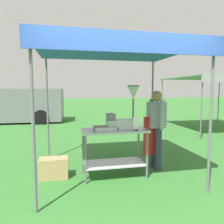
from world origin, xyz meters
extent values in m
plane|color=#33702D|center=(0.00, 6.00, 0.00)|extent=(70.00, 70.00, 0.00)
cylinder|color=slate|center=(-1.26, -0.17, 1.17)|extent=(0.04, 0.04, 2.34)
cylinder|color=slate|center=(1.31, -0.17, 1.17)|extent=(0.04, 0.04, 2.34)
cylinder|color=slate|center=(-1.26, 2.11, 1.17)|extent=(0.04, 0.04, 2.34)
cylinder|color=slate|center=(1.31, 2.11, 1.17)|extent=(0.04, 0.04, 2.34)
cube|color=blue|center=(0.03, 0.97, 2.37)|extent=(2.78, 2.47, 0.05)
cube|color=blue|center=(0.03, -0.26, 2.23)|extent=(2.78, 0.02, 0.24)
cube|color=#B7B7BC|center=(0.03, 0.82, 0.87)|extent=(1.22, 0.58, 0.04)
cube|color=#B7B7BC|center=(0.03, 0.82, 0.25)|extent=(1.13, 0.54, 0.02)
cylinder|color=slate|center=(-0.54, 0.58, 0.43)|extent=(0.04, 0.04, 0.86)
cylinder|color=slate|center=(0.59, 0.58, 0.43)|extent=(0.04, 0.04, 0.86)
cylinder|color=slate|center=(-0.54, 1.06, 0.43)|extent=(0.04, 0.04, 0.86)
cylinder|color=slate|center=(0.59, 1.06, 0.43)|extent=(0.04, 0.04, 0.86)
cube|color=#B7B7BC|center=(-0.16, 0.78, 0.90)|extent=(0.42, 0.31, 0.01)
cube|color=#B7B7BC|center=(-0.16, 0.63, 0.93)|extent=(0.42, 0.01, 0.06)
cube|color=#B7B7BC|center=(-0.16, 0.93, 0.93)|extent=(0.42, 0.01, 0.06)
cube|color=#B7B7BC|center=(-0.37, 0.78, 0.93)|extent=(0.01, 0.31, 0.06)
cube|color=#B7B7BC|center=(0.04, 0.78, 0.93)|extent=(0.01, 0.31, 0.06)
torus|color=gold|center=(-0.06, 0.74, 0.92)|extent=(0.11, 0.11, 0.02)
torus|color=gold|center=(-0.12, 0.77, 0.92)|extent=(0.08, 0.08, 0.02)
torus|color=gold|center=(-0.28, 0.86, 0.92)|extent=(0.11, 0.11, 0.02)
torus|color=gold|center=(-0.14, 0.67, 0.92)|extent=(0.10, 0.10, 0.02)
torus|color=gold|center=(-0.02, 0.83, 0.92)|extent=(0.09, 0.09, 0.02)
torus|color=gold|center=(-0.22, 0.81, 0.92)|extent=(0.11, 0.11, 0.02)
torus|color=gold|center=(-0.11, 0.87, 0.92)|extent=(0.09, 0.09, 0.02)
torus|color=gold|center=(-0.30, 0.80, 0.92)|extent=(0.10, 0.10, 0.02)
torus|color=gold|center=(-0.21, 0.74, 0.92)|extent=(0.11, 0.11, 0.02)
torus|color=gold|center=(0.00, 0.70, 0.92)|extent=(0.08, 0.08, 0.02)
torus|color=gold|center=(-0.28, 0.74, 0.92)|extent=(0.10, 0.10, 0.02)
torus|color=gold|center=(-0.06, 0.77, 0.94)|extent=(0.11, 0.11, 0.02)
cube|color=#B7B7BC|center=(0.17, 0.81, 0.98)|extent=(0.56, 0.28, 0.18)
cube|color=slate|center=(-0.04, 0.81, 1.13)|extent=(0.14, 0.22, 0.12)
cylinder|color=slate|center=(0.39, 0.81, 1.27)|extent=(0.04, 0.04, 0.39)
cone|color=#B7B7BC|center=(0.39, 0.81, 1.58)|extent=(0.21, 0.21, 0.23)
cylinder|color=slate|center=(0.39, 0.81, 1.70)|extent=(0.22, 0.22, 0.02)
cube|color=black|center=(0.40, 0.65, 0.90)|extent=(0.08, 0.05, 0.02)
cube|color=white|center=(0.40, 0.65, 1.03)|extent=(0.13, 0.03, 0.23)
cylinder|color=#2D3347|center=(0.97, 0.94, 0.43)|extent=(0.14, 0.14, 0.86)
cylinder|color=#2D3347|center=(0.95, 1.14, 0.43)|extent=(0.14, 0.14, 0.86)
cube|color=gray|center=(0.96, 1.04, 1.12)|extent=(0.36, 0.25, 0.52)
cube|color=red|center=(0.84, 1.03, 0.69)|extent=(0.32, 0.05, 0.80)
cylinder|color=gray|center=(0.98, 0.82, 1.15)|extent=(0.10, 0.10, 0.58)
cylinder|color=gray|center=(0.94, 1.26, 1.15)|extent=(0.10, 0.10, 0.58)
sphere|color=#A87A56|center=(0.96, 1.04, 1.50)|extent=(0.22, 0.22, 0.22)
cube|color=tan|center=(-1.09, 0.96, 0.19)|extent=(0.52, 0.29, 0.38)
cube|color=slate|center=(-3.52, 8.63, 0.89)|extent=(5.12, 2.17, 1.60)
cylinder|color=black|center=(-2.01, 7.62, 0.34)|extent=(0.69, 0.28, 0.68)
cylinder|color=black|center=(-1.91, 9.48, 0.34)|extent=(0.69, 0.28, 0.68)
cylinder|color=slate|center=(3.49, 3.19, 1.05)|extent=(0.04, 0.04, 2.10)
cylinder|color=slate|center=(3.49, 6.15, 1.05)|extent=(0.04, 0.04, 2.10)
cylinder|color=slate|center=(6.48, 6.15, 1.05)|extent=(0.04, 0.04, 2.10)
cube|color=#939399|center=(4.98, 4.67, 2.13)|extent=(3.20, 3.16, 0.05)
camera|label=1|loc=(-0.85, -3.03, 1.62)|focal=34.51mm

